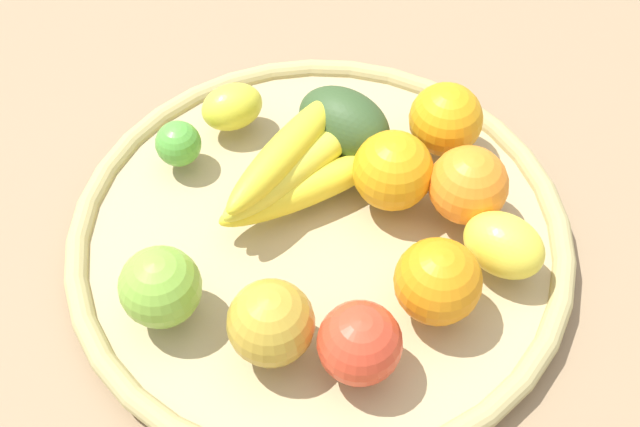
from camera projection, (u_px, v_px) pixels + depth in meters
ground_plane at (320, 246)px, 0.78m from camera, size 2.40×2.40×0.00m
basket at (320, 237)px, 0.77m from camera, size 0.46×0.46×0.03m
apple_1 at (160, 287)px, 0.68m from camera, size 0.08×0.08×0.07m
orange_0 at (438, 281)px, 0.68m from camera, size 0.08×0.08×0.07m
avocado at (344, 123)px, 0.79m from camera, size 0.10×0.11×0.06m
orange_1 at (468, 185)px, 0.74m from camera, size 0.09×0.09×0.07m
banana_bunch at (296, 169)px, 0.76m from camera, size 0.17×0.16×0.06m
apple_2 at (360, 343)px, 0.65m from camera, size 0.09×0.09×0.07m
lemon_0 at (232, 107)px, 0.82m from camera, size 0.07×0.08×0.04m
apple_0 at (271, 323)px, 0.66m from camera, size 0.10×0.10×0.07m
orange_3 at (393, 171)px, 0.75m from camera, size 0.09×0.09×0.07m
lime_0 at (178, 144)px, 0.79m from camera, size 0.05×0.05×0.04m
orange_2 at (446, 119)px, 0.79m from camera, size 0.07×0.07×0.07m
lemon_1 at (504, 245)px, 0.71m from camera, size 0.08×0.09×0.05m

